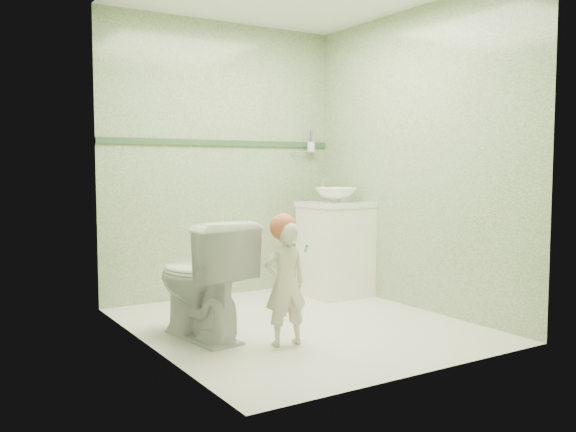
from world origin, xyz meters
TOP-DOWN VIEW (x-y plane):
  - ground at (0.00, 0.00)m, footprint 2.50×2.50m
  - room_shell at (0.00, 0.00)m, footprint 2.50×2.54m
  - trim_stripe at (0.00, 1.24)m, footprint 2.20×0.02m
  - vanity at (0.84, 0.70)m, footprint 0.52×0.50m
  - counter at (0.84, 0.70)m, footprint 0.54×0.52m
  - basin at (0.84, 0.70)m, footprint 0.37×0.37m
  - faucet at (0.84, 0.89)m, footprint 0.03×0.13m
  - cup_holder at (0.89, 1.18)m, footprint 0.26×0.07m
  - toilet at (-0.74, 0.05)m, footprint 0.55×0.83m
  - toddler at (-0.35, -0.38)m, footprint 0.31×0.22m
  - hair_cap at (-0.35, -0.35)m, footprint 0.18×0.18m
  - teal_toothbrush at (-0.29, -0.51)m, footprint 0.11×0.13m

SIDE VIEW (x-z plane):
  - ground at x=0.00m, z-range 0.00..0.00m
  - toddler at x=-0.35m, z-range 0.00..0.79m
  - toilet at x=-0.74m, z-range 0.00..0.80m
  - vanity at x=0.84m, z-range 0.00..0.80m
  - teal_toothbrush at x=-0.29m, z-range 0.60..0.68m
  - hair_cap at x=-0.35m, z-range 0.67..0.85m
  - counter at x=0.84m, z-range 0.79..0.83m
  - basin at x=0.84m, z-range 0.83..0.96m
  - faucet at x=0.84m, z-range 0.88..1.06m
  - room_shell at x=0.00m, z-range 0.00..2.40m
  - cup_holder at x=0.89m, z-range 1.23..1.44m
  - trim_stripe at x=0.00m, z-range 1.33..1.38m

